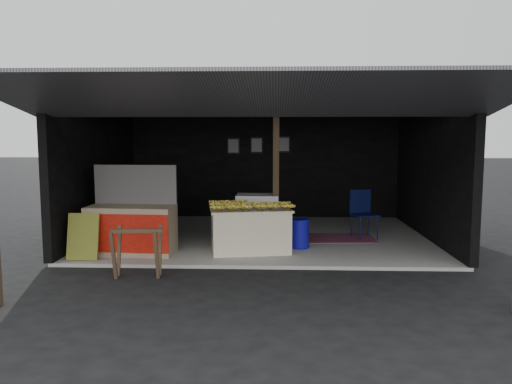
{
  "coord_description": "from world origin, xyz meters",
  "views": [
    {
      "loc": [
        0.29,
        -7.98,
        2.2
      ],
      "look_at": [
        -0.08,
        1.55,
        1.1
      ],
      "focal_mm": 35.0,
      "sensor_mm": 36.0,
      "label": 1
    }
  ],
  "objects_px": {
    "banana_table": "(250,230)",
    "neighbor_stall": "(132,227)",
    "water_barrel": "(299,234)",
    "white_crate": "(258,218)",
    "plastic_chair": "(363,210)",
    "sawhorse": "(137,247)"
  },
  "relations": [
    {
      "from": "neighbor_stall",
      "to": "water_barrel",
      "type": "relative_size",
      "value": 3.04
    },
    {
      "from": "banana_table",
      "to": "plastic_chair",
      "type": "distance_m",
      "value": 2.64
    },
    {
      "from": "neighbor_stall",
      "to": "sawhorse",
      "type": "relative_size",
      "value": 2.02
    },
    {
      "from": "water_barrel",
      "to": "plastic_chair",
      "type": "bearing_deg",
      "value": 36.51
    },
    {
      "from": "plastic_chair",
      "to": "water_barrel",
      "type": "bearing_deg",
      "value": -161.52
    },
    {
      "from": "white_crate",
      "to": "neighbor_stall",
      "type": "distance_m",
      "value": 2.53
    },
    {
      "from": "neighbor_stall",
      "to": "water_barrel",
      "type": "height_order",
      "value": "neighbor_stall"
    },
    {
      "from": "banana_table",
      "to": "white_crate",
      "type": "bearing_deg",
      "value": 74.17
    },
    {
      "from": "banana_table",
      "to": "white_crate",
      "type": "relative_size",
      "value": 1.69
    },
    {
      "from": "banana_table",
      "to": "neighbor_stall",
      "type": "height_order",
      "value": "neighbor_stall"
    },
    {
      "from": "neighbor_stall",
      "to": "plastic_chair",
      "type": "height_order",
      "value": "neighbor_stall"
    },
    {
      "from": "neighbor_stall",
      "to": "water_barrel",
      "type": "bearing_deg",
      "value": 13.26
    },
    {
      "from": "sawhorse",
      "to": "white_crate",
      "type": "bearing_deg",
      "value": 50.11
    },
    {
      "from": "banana_table",
      "to": "plastic_chair",
      "type": "height_order",
      "value": "plastic_chair"
    },
    {
      "from": "banana_table",
      "to": "neighbor_stall",
      "type": "bearing_deg",
      "value": 176.43
    },
    {
      "from": "neighbor_stall",
      "to": "sawhorse",
      "type": "bearing_deg",
      "value": -67.64
    },
    {
      "from": "water_barrel",
      "to": "plastic_chair",
      "type": "xyz_separation_m",
      "value": [
        1.35,
        1.0,
        0.33
      ]
    },
    {
      "from": "water_barrel",
      "to": "plastic_chair",
      "type": "relative_size",
      "value": 0.52
    },
    {
      "from": "sawhorse",
      "to": "plastic_chair",
      "type": "relative_size",
      "value": 0.79
    },
    {
      "from": "sawhorse",
      "to": "water_barrel",
      "type": "relative_size",
      "value": 1.51
    },
    {
      "from": "white_crate",
      "to": "water_barrel",
      "type": "distance_m",
      "value": 1.05
    },
    {
      "from": "neighbor_stall",
      "to": "plastic_chair",
      "type": "distance_m",
      "value": 4.68
    }
  ]
}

